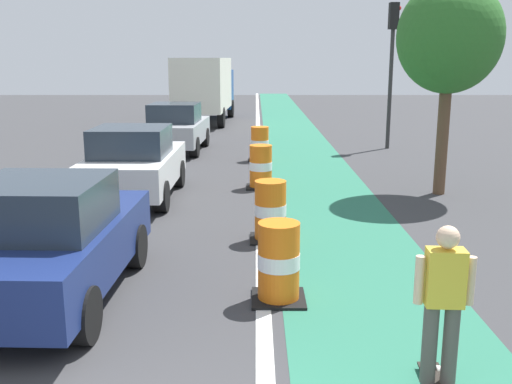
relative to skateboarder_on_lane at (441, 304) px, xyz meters
name	(u,v)px	position (x,y,z in m)	size (l,w,h in m)	color
bike_lane_strip	(314,182)	(-0.20, 9.99, -0.91)	(2.50, 80.00, 0.01)	#286B51
lane_divider_stripe	(258,182)	(-1.70, 9.99, -0.91)	(0.20, 80.00, 0.01)	silver
skateboarder_on_lane	(441,304)	(0.00, 0.00, 0.00)	(0.57, 0.81, 1.69)	black
parked_sedan_nearest	(46,241)	(-4.56, 2.22, -0.08)	(2.02, 4.16, 1.70)	navy
parked_sedan_second	(132,164)	(-4.62, 8.12, -0.08)	(1.95, 4.12, 1.70)	silver
parked_sedan_third	(174,128)	(-4.60, 15.26, -0.08)	(2.07, 4.18, 1.70)	#9EA0A5
traffic_barrel_front	(277,263)	(-1.49, 2.22, -0.38)	(0.73, 0.73, 1.09)	orange
traffic_barrel_mid	(269,211)	(-1.54, 4.93, -0.38)	(0.73, 0.73, 1.09)	orange
traffic_barrel_back	(259,167)	(-1.68, 9.32, -0.38)	(0.73, 0.73, 1.09)	orange
traffic_barrel_far	(258,144)	(-1.67, 13.36, -0.38)	(0.73, 0.73, 1.09)	orange
delivery_truck_down_block	(203,86)	(-4.36, 24.81, 0.94)	(2.65, 7.70, 3.23)	silver
traffic_light_corner	(390,50)	(3.01, 16.02, 2.59)	(0.41, 0.32, 5.10)	#2D2D2D
street_tree_sidewalk	(447,38)	(2.64, 8.65, 2.76)	(2.40, 2.40, 5.00)	brown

